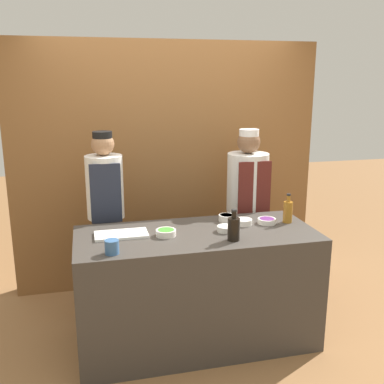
% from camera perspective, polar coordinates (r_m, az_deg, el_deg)
% --- Properties ---
extents(ground_plane, '(14.00, 14.00, 0.00)m').
position_cam_1_polar(ground_plane, '(3.82, 0.58, -18.19)').
color(ground_plane, olive).
extents(cabinet_wall, '(3.00, 0.18, 2.40)m').
position_cam_1_polar(cabinet_wall, '(4.48, -3.16, 3.32)').
color(cabinet_wall, brown).
rests_on(cabinet_wall, ground_plane).
extents(counter, '(1.83, 0.78, 0.91)m').
position_cam_1_polar(counter, '(3.59, 0.60, -12.05)').
color(counter, '#3D3833').
rests_on(counter, ground_plane).
extents(sauce_bowl_brown, '(0.14, 0.14, 0.05)m').
position_cam_1_polar(sauce_bowl_brown, '(3.61, 6.56, -3.75)').
color(sauce_bowl_brown, white).
rests_on(sauce_bowl_brown, counter).
extents(sauce_bowl_white, '(0.13, 0.13, 0.04)m').
position_cam_1_polar(sauce_bowl_white, '(3.44, 4.30, -4.63)').
color(sauce_bowl_white, white).
rests_on(sauce_bowl_white, counter).
extents(sauce_bowl_green, '(0.15, 0.15, 0.05)m').
position_cam_1_polar(sauce_bowl_green, '(3.35, -3.33, -5.14)').
color(sauce_bowl_green, white).
rests_on(sauce_bowl_green, counter).
extents(sauce_bowl_orange, '(0.13, 0.13, 0.05)m').
position_cam_1_polar(sauce_bowl_orange, '(3.69, 4.41, -3.26)').
color(sauce_bowl_orange, white).
rests_on(sauce_bowl_orange, counter).
extents(sauce_bowl_purple, '(0.15, 0.15, 0.04)m').
position_cam_1_polar(sauce_bowl_purple, '(3.67, 9.48, -3.61)').
color(sauce_bowl_purple, white).
rests_on(sauce_bowl_purple, counter).
extents(cutting_board, '(0.39, 0.21, 0.02)m').
position_cam_1_polar(cutting_board, '(3.39, -8.97, -5.36)').
color(cutting_board, white).
rests_on(cutting_board, counter).
extents(bottle_soy, '(0.09, 0.09, 0.23)m').
position_cam_1_polar(bottle_soy, '(3.25, 5.32, -4.61)').
color(bottle_soy, black).
rests_on(bottle_soy, counter).
extents(bottle_amber, '(0.07, 0.07, 0.24)m').
position_cam_1_polar(bottle_amber, '(3.71, 12.07, -2.41)').
color(bottle_amber, '#9E661E').
rests_on(bottle_amber, counter).
extents(cup_blue, '(0.09, 0.09, 0.10)m').
position_cam_1_polar(cup_blue, '(3.05, -10.13, -6.88)').
color(cup_blue, '#386093').
rests_on(cup_blue, counter).
extents(chef_left, '(0.32, 0.32, 1.62)m').
position_cam_1_polar(chef_left, '(3.95, -10.83, -3.09)').
color(chef_left, '#28282D').
rests_on(chef_left, ground_plane).
extents(chef_right, '(0.38, 0.38, 1.61)m').
position_cam_1_polar(chef_right, '(4.21, 6.96, -2.20)').
color(chef_right, '#28282D').
rests_on(chef_right, ground_plane).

